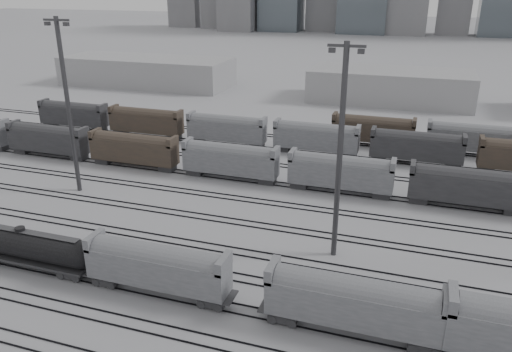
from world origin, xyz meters
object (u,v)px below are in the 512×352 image
(tank_car_b, at_px, (23,245))
(hopper_car_b, at_px, (354,301))
(hopper_car_a, at_px, (157,265))
(light_mast_c, at_px, (340,150))

(tank_car_b, xyz_separation_m, hopper_car_b, (34.97, 0.00, 0.80))
(hopper_car_a, distance_m, hopper_car_b, 18.82)
(hopper_car_a, height_order, hopper_car_b, hopper_car_b)
(tank_car_b, relative_size, hopper_car_b, 1.18)
(hopper_car_a, xyz_separation_m, light_mast_c, (14.90, 12.95, 9.19))
(tank_car_b, height_order, hopper_car_b, hopper_car_b)
(hopper_car_b, height_order, light_mast_c, light_mast_c)
(hopper_car_b, distance_m, light_mast_c, 16.27)
(tank_car_b, bearing_deg, hopper_car_a, 0.00)
(tank_car_b, relative_size, hopper_car_a, 1.23)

